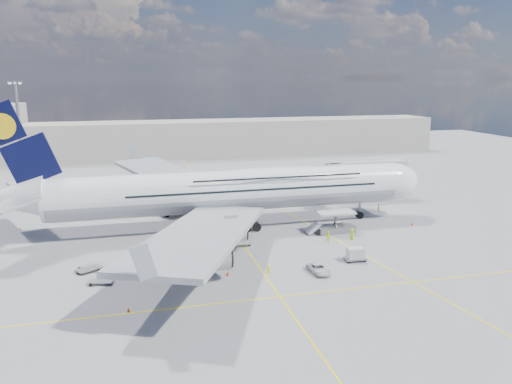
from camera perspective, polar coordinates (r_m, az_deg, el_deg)
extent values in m
plane|color=gray|center=(80.34, -1.44, -6.07)|extent=(300.00, 300.00, 0.00)
cube|color=yellow|center=(80.34, -1.44, -6.07)|extent=(0.25, 220.00, 0.01)
cube|color=yellow|center=(62.37, 2.75, -11.86)|extent=(120.00, 0.25, 0.01)
cube|color=yellow|center=(93.29, 5.59, -3.42)|extent=(14.16, 99.06, 0.01)
cylinder|color=white|center=(87.90, -2.93, 0.19)|extent=(62.00, 7.20, 7.20)
cylinder|color=#9EA0A5|center=(87.94, -2.92, 0.09)|extent=(60.76, 7.13, 7.13)
ellipsoid|color=white|center=(89.38, 2.09, 1.71)|extent=(36.00, 6.84, 3.76)
ellipsoid|color=white|center=(98.65, 15.01, 1.16)|extent=(11.52, 7.20, 7.20)
ellipsoid|color=black|center=(100.15, 16.65, 1.58)|extent=(3.84, 4.16, 1.44)
cone|color=white|center=(88.10, -26.19, -0.58)|extent=(10.00, 6.84, 6.84)
cube|color=black|center=(86.27, -25.47, 5.19)|extent=(11.02, 0.46, 14.61)
cylinder|color=yellow|center=(86.46, -27.00, 6.72)|extent=(4.00, 0.60, 4.00)
cube|color=#999EA3|center=(106.46, -9.29, 1.62)|extent=(25.49, 39.15, 3.35)
cube|color=#999EA3|center=(67.87, -6.19, -4.77)|extent=(25.49, 39.15, 3.35)
cylinder|color=#B7BABF|center=(100.23, -6.01, -0.39)|extent=(5.20, 3.50, 3.50)
cylinder|color=#B7BABF|center=(109.91, -9.13, 0.70)|extent=(5.20, 3.50, 3.50)
cylinder|color=#B7BABF|center=(76.43, -3.24, -4.57)|extent=(5.20, 3.50, 3.50)
cylinder|color=#B7BABF|center=(65.91, -5.33, -7.50)|extent=(5.20, 3.50, 3.50)
cylinder|color=gray|center=(96.92, 11.75, -1.66)|extent=(0.44, 0.44, 3.80)
cylinder|color=black|center=(97.31, 11.71, -2.55)|extent=(1.30, 0.90, 1.30)
cylinder|color=gray|center=(89.03, -2.89, -2.70)|extent=(0.56, 0.56, 3.80)
cylinder|color=black|center=(92.44, -3.28, -3.05)|extent=(1.50, 0.90, 1.50)
cube|color=#B7B7BC|center=(103.45, 9.81, 2.12)|extent=(3.00, 10.00, 2.60)
cube|color=#B7B7BC|center=(111.30, 12.53, 2.75)|extent=(18.00, 3.00, 2.60)
cylinder|color=gray|center=(107.64, 10.06, 0.60)|extent=(0.80, 0.80, 7.10)
cylinder|color=black|center=(108.33, 10.00, -1.00)|extent=(0.90, 0.80, 0.90)
cylinder|color=gray|center=(115.74, 15.99, 1.15)|extent=(1.00, 1.00, 7.10)
cube|color=gray|center=(116.40, 15.89, -0.37)|extent=(2.00, 2.00, 0.80)
cylinder|color=#B7B7BC|center=(100.06, 10.69, 1.72)|extent=(3.60, 3.60, 2.80)
cube|color=silver|center=(87.08, 9.09, -2.32)|extent=(6.50, 3.20, 0.35)
cube|color=gray|center=(87.89, 9.02, -4.17)|extent=(6.50, 3.20, 1.10)
cube|color=gray|center=(87.47, 9.05, -3.23)|extent=(0.22, 1.99, 3.00)
cylinder|color=black|center=(85.93, 7.73, -4.67)|extent=(0.70, 0.30, 0.70)
cube|color=silver|center=(86.23, 6.46, -4.12)|extent=(2.16, 2.60, 1.60)
cylinder|color=gray|center=(122.08, -25.27, 5.27)|extent=(0.70, 0.70, 25.00)
cube|color=gray|center=(121.33, -25.86, 11.21)|extent=(3.00, 0.40, 0.60)
cube|color=#B2AD9E|center=(171.11, -8.62, 6.00)|extent=(180.00, 16.00, 12.00)
cube|color=#193814|center=(222.61, 0.55, 7.20)|extent=(160.00, 6.00, 8.00)
cube|color=gray|center=(68.82, -17.33, -9.70)|extent=(3.30, 2.16, 0.18)
cylinder|color=black|center=(68.40, -18.38, -10.04)|extent=(0.45, 0.18, 0.45)
cylinder|color=black|center=(69.36, -16.28, -9.56)|extent=(0.45, 0.18, 0.45)
cube|color=gray|center=(74.47, -10.59, -7.57)|extent=(3.26, 2.25, 0.18)
cylinder|color=black|center=(73.91, -11.47, -7.88)|extent=(0.43, 0.18, 0.43)
cylinder|color=black|center=(75.14, -9.71, -7.45)|extent=(0.43, 0.18, 0.43)
cube|color=gray|center=(80.32, -7.75, -5.91)|extent=(3.38, 1.98, 0.20)
cylinder|color=black|center=(79.63, -8.63, -6.21)|extent=(0.48, 0.20, 0.48)
cylinder|color=black|center=(81.12, -6.88, -5.80)|extent=(0.48, 0.20, 0.48)
cube|color=gray|center=(73.42, -18.54, -8.31)|extent=(3.79, 3.29, 0.20)
cylinder|color=black|center=(72.97, -19.63, -8.65)|extent=(0.49, 0.20, 0.49)
cylinder|color=black|center=(73.99, -17.45, -8.19)|extent=(0.49, 0.20, 0.49)
cube|color=gray|center=(74.84, 11.26, -7.48)|extent=(3.25, 1.89, 0.19)
cylinder|color=black|center=(73.85, 10.58, -7.85)|extent=(0.46, 0.19, 0.46)
cylinder|color=black|center=(75.95, 11.92, -7.32)|extent=(0.46, 0.19, 0.46)
cube|color=silver|center=(74.56, 11.29, -6.88)|extent=(2.41, 1.73, 1.57)
cube|color=gray|center=(79.93, -1.73, -5.90)|extent=(3.18, 1.84, 0.18)
cylinder|color=black|center=(79.16, -2.50, -6.20)|extent=(0.45, 0.18, 0.45)
cylinder|color=black|center=(80.80, -0.97, -5.79)|extent=(0.45, 0.18, 0.45)
cube|color=silver|center=(79.67, -1.73, -5.35)|extent=(2.35, 1.69, 1.54)
cube|color=silver|center=(71.59, -11.10, -8.16)|extent=(2.91, 1.69, 1.28)
cube|color=black|center=(71.32, -11.12, -7.57)|extent=(1.15, 1.32, 0.49)
cylinder|color=black|center=(71.19, -11.85, -8.64)|extent=(0.63, 0.25, 0.63)
cylinder|color=black|center=(72.28, -10.32, -8.23)|extent=(0.63, 0.25, 0.63)
cube|color=gray|center=(98.98, -9.21, -1.97)|extent=(6.94, 4.25, 2.00)
cube|color=silver|center=(98.46, -9.66, -0.92)|extent=(5.34, 3.84, 2.20)
cube|color=silver|center=(98.99, -7.78, -1.38)|extent=(2.41, 2.74, 1.60)
cube|color=black|center=(99.02, -7.39, -1.24)|extent=(0.75, 1.96, 0.90)
cylinder|color=black|center=(98.19, -7.86, -2.31)|extent=(1.10, 0.35, 1.10)
cylinder|color=black|center=(100.06, -10.52, -2.13)|extent=(1.10, 0.35, 1.10)
cube|color=#FC480D|center=(98.63, -9.64, -1.32)|extent=(5.40, 3.90, 0.50)
cube|color=gray|center=(120.97, -11.02, 0.63)|extent=(6.13, 2.90, 1.82)
cube|color=silver|center=(120.59, -11.36, 1.42)|extent=(4.61, 2.80, 2.00)
cube|color=silver|center=(120.95, -9.96, 1.07)|extent=(1.89, 2.28, 1.45)
cube|color=black|center=(120.96, -9.67, 1.17)|extent=(0.36, 1.82, 0.82)
cylinder|color=black|center=(120.16, -10.03, 0.39)|extent=(1.00, 0.32, 1.00)
cylinder|color=black|center=(121.99, -11.98, 0.49)|extent=(1.00, 0.32, 1.00)
imported|color=silver|center=(69.60, 7.14, -8.70)|extent=(2.34, 4.51, 1.21)
imported|color=yellow|center=(102.80, 13.81, -1.73)|extent=(0.69, 0.70, 1.63)
imported|color=#C8FF1A|center=(81.87, 8.26, -5.13)|extent=(1.15, 1.03, 1.94)
imported|color=#BAE818|center=(77.16, -9.48, -6.34)|extent=(0.86, 1.16, 1.84)
imported|color=#D9F119|center=(84.07, 10.92, -4.75)|extent=(0.88, 1.09, 1.93)
imported|color=#DFFA1A|center=(68.04, 1.46, -8.97)|extent=(1.10, 0.76, 1.55)
cone|color=#FC480D|center=(94.96, 17.40, -3.49)|extent=(0.46, 0.46, 0.58)
cube|color=#FC480D|center=(95.04, 17.39, -3.65)|extent=(0.40, 0.40, 0.03)
cone|color=#FC480D|center=(106.54, -9.25, -1.28)|extent=(0.50, 0.50, 0.64)
cube|color=#FC480D|center=(106.61, -9.24, -1.44)|extent=(0.43, 0.43, 0.03)
cone|color=#FC480D|center=(110.85, -8.76, -0.75)|extent=(0.40, 0.40, 0.50)
cube|color=#FC480D|center=(110.90, -8.76, -0.87)|extent=(0.34, 0.34, 0.03)
cone|color=#FC480D|center=(68.48, -3.26, -9.28)|extent=(0.46, 0.46, 0.58)
cube|color=#FC480D|center=(68.58, -3.25, -9.49)|extent=(0.39, 0.39, 0.03)
cone|color=#FC480D|center=(60.34, -14.37, -12.90)|extent=(0.42, 0.42, 0.53)
cube|color=#FC480D|center=(60.45, -14.36, -13.11)|extent=(0.36, 0.36, 0.03)
cone|color=#FC480D|center=(97.45, -25.36, -3.78)|extent=(0.38, 0.38, 0.48)
cube|color=#FC480D|center=(97.51, -25.35, -3.91)|extent=(0.33, 0.33, 0.03)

